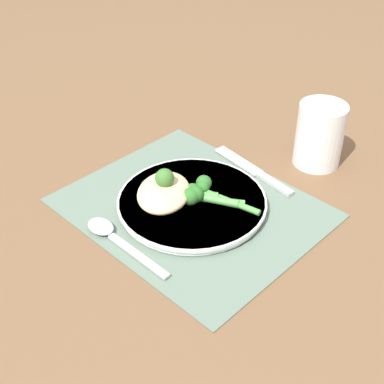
{
  "coord_description": "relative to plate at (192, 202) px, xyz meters",
  "views": [
    {
      "loc": [
        0.48,
        -0.49,
        0.54
      ],
      "look_at": [
        0.0,
        0.0,
        0.03
      ],
      "focal_mm": 50.0,
      "sensor_mm": 36.0,
      "label": 1
    }
  ],
  "objects": [
    {
      "name": "broccoli_stalk_front",
      "position": [
        0.01,
        0.0,
        0.02
      ],
      "size": [
        0.09,
        0.07,
        0.03
      ],
      "rotation": [
        0.0,
        0.0,
        8.44
      ],
      "color": "#51A847",
      "rests_on": "plate"
    },
    {
      "name": "broccoli_stalk_left",
      "position": [
        -0.02,
        -0.0,
        0.02
      ],
      "size": [
        0.12,
        0.08,
        0.03
      ],
      "rotation": [
        0.0,
        0.0,
        8.31
      ],
      "color": "#51A847",
      "rests_on": "plate"
    },
    {
      "name": "spoon",
      "position": [
        -0.04,
        -0.14,
        -0.0
      ],
      "size": [
        0.17,
        0.03,
        0.01
      ],
      "rotation": [
        0.0,
        0.0,
        1.57
      ],
      "color": "silver",
      "rests_on": "placemat"
    },
    {
      "name": "broccoli_stalk_rear",
      "position": [
        0.01,
        0.03,
        0.02
      ],
      "size": [
        0.12,
        0.04,
        0.03
      ],
      "rotation": [
        0.0,
        0.0,
        8.04
      ],
      "color": "#51A847",
      "rests_on": "plate"
    },
    {
      "name": "broccoli_stalk_right",
      "position": [
        -0.03,
        -0.02,
        0.02
      ],
      "size": [
        0.09,
        0.09,
        0.03
      ],
      "rotation": [
        0.0,
        0.0,
        8.58
      ],
      "color": "#51A847",
      "rests_on": "plate"
    },
    {
      "name": "placemat",
      "position": [
        0.0,
        0.0,
        -0.01
      ],
      "size": [
        0.39,
        0.32,
        0.0
      ],
      "color": "slate",
      "rests_on": "ground_plane"
    },
    {
      "name": "ground_plane",
      "position": [
        0.0,
        0.0,
        -0.01
      ],
      "size": [
        3.0,
        3.0,
        0.0
      ],
      "primitive_type": "plane",
      "color": "brown"
    },
    {
      "name": "knife",
      "position": [
        0.01,
        0.15,
        -0.01
      ],
      "size": [
        0.19,
        0.04,
        0.01
      ],
      "rotation": [
        0.0,
        0.0,
        1.44
      ],
      "color": "silver",
      "rests_on": "placemat"
    },
    {
      "name": "pesto_dollop_primary",
      "position": [
        -0.03,
        -0.03,
        0.05
      ],
      "size": [
        0.03,
        0.03,
        0.03
      ],
      "color": "#3D702D",
      "rests_on": "chicken_fillet"
    },
    {
      "name": "chicken_fillet",
      "position": [
        -0.03,
        -0.03,
        0.02
      ],
      "size": [
        0.13,
        0.14,
        0.03
      ],
      "rotation": [
        0.0,
        0.0,
        5.33
      ],
      "color": "#DBBC89",
      "rests_on": "plate"
    },
    {
      "name": "water_glass",
      "position": [
        0.07,
        0.26,
        0.05
      ],
      "size": [
        0.08,
        0.08,
        0.12
      ],
      "color": "white",
      "rests_on": "ground_plane"
    },
    {
      "name": "plate",
      "position": [
        0.0,
        0.0,
        0.0
      ],
      "size": [
        0.24,
        0.24,
        0.01
      ],
      "color": "white",
      "rests_on": "placemat"
    }
  ]
}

